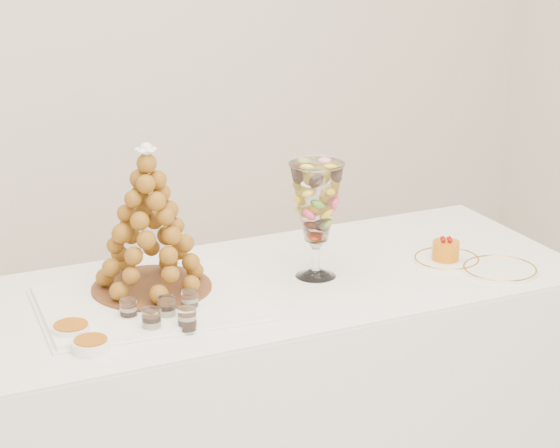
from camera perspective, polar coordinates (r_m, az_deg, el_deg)
buffet_table at (r=3.29m, az=-0.92°, el=-8.89°), size 1.90×0.81×0.71m
lace_tray at (r=3.01m, az=-6.90°, el=-4.08°), size 0.61×0.49×0.02m
macaron_vase at (r=3.12m, az=1.92°, el=1.07°), size 0.16×0.16×0.34m
cake_plate at (r=3.34m, az=8.70°, el=-1.86°), size 0.20×0.20×0.01m
spare_plate at (r=3.29m, az=11.41°, el=-2.35°), size 0.22×0.22×0.01m
verrine_a at (r=2.90m, az=-7.92°, el=-4.51°), size 0.05×0.05×0.06m
verrine_b at (r=2.89m, az=-5.93°, el=-4.47°), size 0.06×0.06×0.07m
verrine_c at (r=2.94m, az=-4.74°, el=-4.08°), size 0.06×0.06×0.06m
verrine_d at (r=2.83m, az=-6.72°, el=-5.08°), size 0.05×0.05×0.07m
verrine_e at (r=2.83m, az=-4.87°, el=-5.01°), size 0.05×0.05×0.07m
ramekin_back at (r=2.85m, az=-10.85°, el=-5.51°), size 0.10×0.10×0.03m
ramekin_front at (r=2.76m, az=-9.84°, el=-6.28°), size 0.09×0.09×0.03m
croquembouche at (r=3.00m, az=-6.86°, el=0.25°), size 0.36×0.36×0.42m
mousse_cake at (r=3.32m, az=8.66°, el=-1.36°), size 0.08×0.08×0.07m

